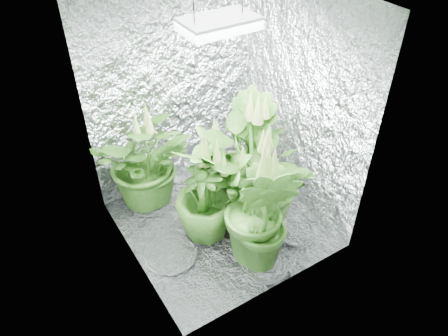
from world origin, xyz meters
name	(u,v)px	position (x,y,z in m)	size (l,w,h in m)	color
ground	(220,224)	(0.00, 0.00, 0.00)	(1.60, 1.60, 0.00)	silver
walls	(220,131)	(0.00, 0.00, 1.00)	(1.62, 1.62, 2.00)	silver
grow_lamp	(219,24)	(0.00, 0.00, 1.83)	(0.50, 0.30, 0.22)	gray
plant_a	(145,159)	(-0.40, 0.63, 0.49)	(1.12, 1.12, 1.02)	black
plant_b	(213,176)	(0.02, 0.15, 0.45)	(0.64, 0.64, 0.97)	black
plant_c	(246,156)	(0.35, 0.13, 0.55)	(0.71, 0.71, 1.19)	black
plant_d	(205,194)	(-0.16, -0.03, 0.46)	(0.70, 0.70, 0.99)	black
plant_e	(262,182)	(0.29, -0.20, 0.51)	(1.05, 1.05, 1.06)	black
plant_f	(232,195)	(0.05, -0.11, 0.41)	(0.59, 0.59, 0.90)	black
plant_g	(260,214)	(0.05, -0.51, 0.52)	(0.78, 0.78, 1.13)	black
circulation_fan	(241,157)	(0.59, 0.56, 0.16)	(0.18, 0.32, 0.37)	black
plant_label	(268,233)	(0.11, -0.54, 0.30)	(0.06, 0.01, 0.09)	white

